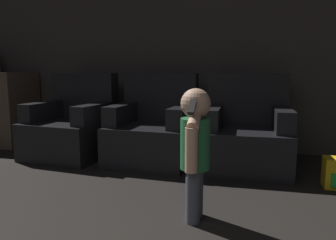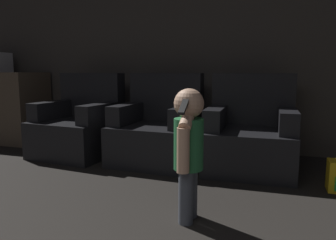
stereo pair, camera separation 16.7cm
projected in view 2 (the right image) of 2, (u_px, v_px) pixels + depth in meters
wall_back at (190, 41)px, 3.91m from camera, size 8.40×0.05×2.60m
armchair_left at (80, 127)px, 3.72m from camera, size 0.89×0.86×0.92m
armchair_middle at (158, 131)px, 3.44m from camera, size 0.85×0.82×0.92m
armchair_right at (250, 137)px, 3.15m from camera, size 0.83×0.80×0.92m
person_toddler at (188, 144)px, 2.02m from camera, size 0.19×0.33×0.84m
kitchen_counter at (2, 107)px, 4.45m from camera, size 1.14×0.61×0.93m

